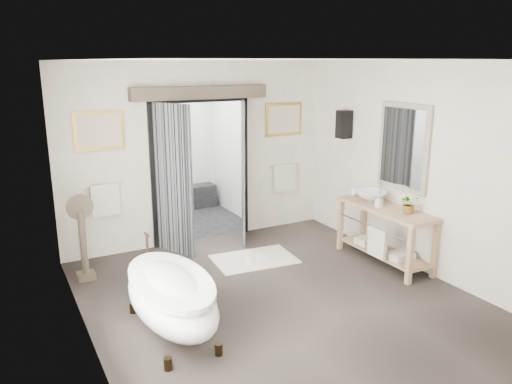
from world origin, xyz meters
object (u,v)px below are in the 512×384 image
rug (254,259)px  basin (371,196)px  clawfoot_tub (171,296)px  vanity (384,230)px

rug → basin: bearing=-21.7°
basin → clawfoot_tub: bearing=-179.3°
vanity → rug: size_ratio=1.33×
clawfoot_tub → vanity: bearing=6.9°
clawfoot_tub → basin: size_ratio=3.72×
rug → vanity: bearing=-31.7°
vanity → basin: 0.55m
clawfoot_tub → rug: 2.30m
clawfoot_tub → vanity: 3.41m
rug → clawfoot_tub: bearing=-141.6°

